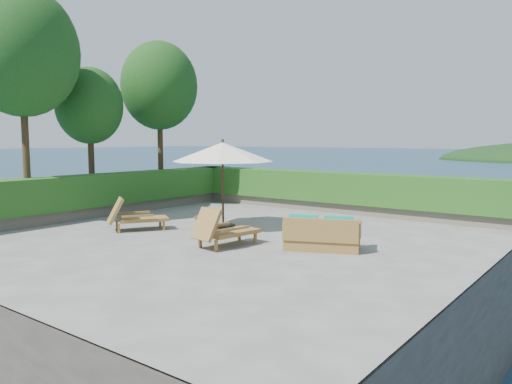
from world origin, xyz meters
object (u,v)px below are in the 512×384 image
Objects in this scene: side_table at (207,219)px; wicker_loveseat at (322,236)px; lounge_right at (223,230)px; lounge_left at (135,216)px; patio_umbrella at (223,153)px.

wicker_loveseat is at bearing 5.37° from side_table.
wicker_loveseat is at bearing 37.15° from lounge_right.
lounge_left is 3.27m from lounge_right.
lounge_right is at bearing -48.76° from patio_umbrella.
patio_umbrella is at bearing 76.78° from lounge_left.
patio_umbrella is at bearing 108.13° from side_table.
lounge_right is 3.07× the size of side_table.
patio_umbrella reaches higher than wicker_loveseat.
lounge_right is at bearing -173.94° from wicker_loveseat.
patio_umbrella is 2.94m from lounge_left.
patio_umbrella is 1.97m from side_table.
lounge_left is at bearing 167.74° from wicker_loveseat.
patio_umbrella reaches higher than lounge_left.
patio_umbrella is 1.87× the size of lounge_left.
lounge_left is 0.91× the size of wicker_loveseat.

